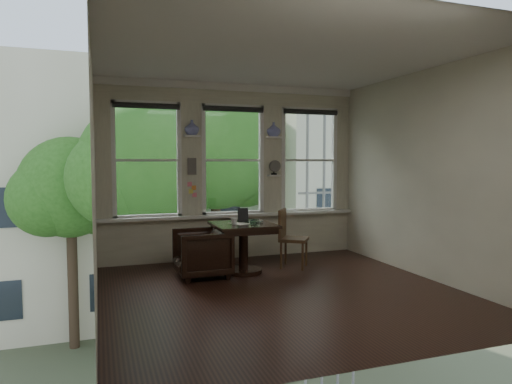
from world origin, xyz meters
name	(u,v)px	position (x,y,z in m)	size (l,w,h in m)	color
ground	(281,292)	(0.00, 0.00, 0.00)	(4.50, 4.50, 0.00)	black
ceiling	(282,56)	(0.00, 0.00, 3.00)	(4.50, 4.50, 0.00)	silver
wall_back	(233,172)	(0.00, 2.25, 1.50)	(4.50, 4.50, 0.00)	beige
wall_front	(389,185)	(0.00, -2.25, 1.50)	(4.50, 4.50, 0.00)	beige
wall_left	(94,178)	(-2.25, 0.00, 1.50)	(4.50, 4.50, 0.00)	beige
wall_right	(427,174)	(2.25, 0.00, 1.50)	(4.50, 4.50, 0.00)	beige
window_left	(147,160)	(-1.45, 2.25, 1.70)	(1.10, 0.12, 1.90)	white
window_center	(232,160)	(0.00, 2.25, 1.70)	(1.10, 0.12, 1.90)	white
window_right	(308,160)	(1.45, 2.25, 1.70)	(1.10, 0.12, 1.90)	white
shelf_left	(192,136)	(-0.72, 2.15, 2.10)	(0.26, 0.16, 0.03)	white
shelf_right	(274,137)	(0.72, 2.15, 2.10)	(0.26, 0.16, 0.03)	white
intercom	(192,166)	(-0.72, 2.18, 1.60)	(0.14, 0.06, 0.28)	#59544F
sticky_notes	(192,187)	(-0.72, 2.19, 1.25)	(0.16, 0.01, 0.24)	pink
desk_fan	(274,170)	(0.72, 2.13, 1.53)	(0.20, 0.20, 0.24)	#59544F
vase_left	(192,128)	(-0.72, 2.15, 2.24)	(0.24, 0.24, 0.25)	silver
vase_right	(274,130)	(0.72, 2.15, 2.24)	(0.24, 0.24, 0.25)	silver
table	(243,248)	(-0.16, 1.13, 0.38)	(0.90, 0.90, 0.75)	black
armchair_left	(202,253)	(-0.80, 1.09, 0.35)	(0.75, 0.77, 0.70)	black
cushion_red	(202,246)	(-0.80, 1.09, 0.45)	(0.45, 0.45, 0.06)	maroon
side_chair_right	(294,239)	(0.70, 1.19, 0.46)	(0.42, 0.42, 0.92)	#4A2B1A
laptop	(252,222)	(-0.02, 1.13, 0.76)	(0.31, 0.20, 0.02)	black
mug	(234,221)	(-0.32, 1.08, 0.80)	(0.11, 0.11, 0.10)	white
drinking_glass	(254,223)	(-0.11, 0.80, 0.80)	(0.12, 0.12, 0.10)	white
tablet	(243,215)	(-0.12, 1.26, 0.86)	(0.16, 0.02, 0.22)	black
papers	(240,223)	(-0.21, 1.14, 0.75)	(0.22, 0.30, 0.00)	silver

